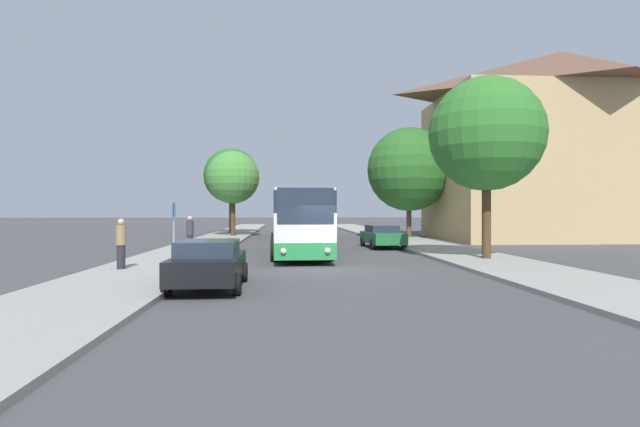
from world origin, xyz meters
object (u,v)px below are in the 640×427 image
tree_left_near (233,178)px  tree_right_near (487,134)px  parked_car_left_curb (209,263)px  bus_middle (299,217)px  parked_car_right_near (382,236)px  bus_stop_sign (174,224)px  pedestrian_waiting_far (190,234)px  tree_right_mid (409,169)px  tree_left_far (231,176)px  bus_front (298,221)px  pedestrian_waiting_near (121,243)px

tree_left_near → tree_right_near: 25.39m
parked_car_left_curb → bus_middle: bearing=82.0°
parked_car_left_curb → parked_car_right_near: bearing=61.5°
tree_left_near → parked_car_left_curb: bearing=-85.4°
parked_car_right_near → bus_stop_sign: size_ratio=1.87×
parked_car_right_near → pedestrian_waiting_far: bearing=21.2°
parked_car_right_near → tree_left_near: tree_left_near is taller
tree_right_near → tree_right_mid: bearing=86.9°
parked_car_right_near → parked_car_left_curb: bearing=59.8°
pedestrian_waiting_far → tree_right_near: 15.07m
bus_middle → tree_left_far: tree_left_far is taller
bus_front → pedestrian_waiting_near: 9.91m
tree_right_near → pedestrian_waiting_far: bearing=164.8°
bus_stop_sign → tree_left_far: bearing=91.3°
parked_car_right_near → tree_right_near: size_ratio=0.58×
bus_middle → parked_car_right_near: bearing=-66.5°
tree_right_mid → parked_car_right_near: bearing=-113.0°
bus_front → tree_right_near: size_ratio=1.46×
pedestrian_waiting_far → tree_right_near: tree_right_near is taller
bus_front → bus_stop_sign: size_ratio=4.71×
tree_right_near → pedestrian_waiting_near: bearing=-168.4°
bus_middle → pedestrian_waiting_near: bus_middle is taller
parked_car_left_curb → tree_right_mid: bearing=63.2°
bus_middle → bus_stop_sign: bus_middle is taller
tree_left_near → tree_left_far: tree_left_far is taller
bus_middle → tree_left_near: size_ratio=1.56×
tree_right_mid → tree_left_far: bearing=148.7°
parked_car_left_curb → tree_right_near: (11.25, 7.05, 4.97)m
tree_left_near → tree_right_mid: bearing=-13.4°
bus_stop_sign → tree_right_near: size_ratio=0.31×
tree_right_near → tree_left_near: bearing=122.3°
bus_middle → parked_car_right_near: bus_middle is taller
pedestrian_waiting_far → parked_car_left_curb: bearing=45.3°
pedestrian_waiting_far → bus_stop_sign: bearing=33.4°
bus_middle → tree_left_far: (-6.40, 8.22, 3.90)m
pedestrian_waiting_far → parked_car_right_near: bearing=145.5°
bus_front → tree_right_mid: 17.12m
bus_front → parked_car_left_curb: 11.65m
bus_front → tree_left_far: size_ratio=1.45×
parked_car_left_curb → tree_right_mid: 28.31m
pedestrian_waiting_far → tree_left_near: size_ratio=0.26×
bus_front → tree_right_near: tree_right_near is taller
tree_left_near → tree_left_far: 5.94m
bus_front → pedestrian_waiting_near: (-6.69, -7.29, -0.65)m
pedestrian_waiting_near → pedestrian_waiting_far: 6.96m
bus_stop_sign → pedestrian_waiting_far: 4.22m
tree_left_near → tree_left_far: bearing=97.7°
tree_left_far → parked_car_left_curb: bearing=-84.9°
bus_front → bus_stop_sign: (-5.38, -4.60, -0.02)m
parked_car_right_near → tree_left_near: 17.25m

